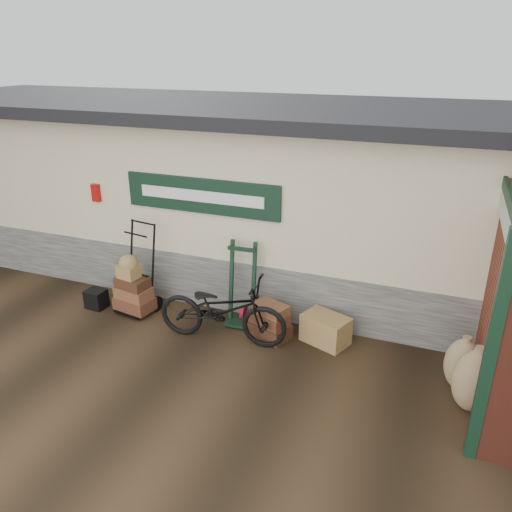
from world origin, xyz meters
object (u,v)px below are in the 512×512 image
Objects in this scene: porter_trolley at (139,267)px; bicycle at (222,306)px; suitcase_stack at (269,320)px; green_barrow at (242,284)px; wicker_hamper at (326,329)px; black_trunk at (96,299)px.

porter_trolley is 1.74m from bicycle.
bicycle is at bearing -149.51° from suitcase_stack.
green_barrow is 0.62m from bicycle.
porter_trolley is at bearing -176.57° from green_barrow.
suitcase_stack is 0.77m from bicycle.
suitcase_stack reaches higher than wicker_hamper.
porter_trolley is 2.34m from suitcase_stack.
green_barrow is at bearing -10.74° from bicycle.
wicker_hamper is 0.34× the size of bicycle.
green_barrow reaches higher than bicycle.
black_trunk is 0.16× the size of bicycle.
suitcase_stack is at bearing -170.71° from wicker_hamper.
suitcase_stack is 3.04m from black_trunk.
green_barrow is 4.18× the size of black_trunk.
porter_trolley is 1.75m from green_barrow.
porter_trolley reaches higher than suitcase_stack.
porter_trolley is 4.75× the size of black_trunk.
black_trunk is (-0.74, -0.25, -0.60)m from porter_trolley.
black_trunk is (-3.87, -0.34, -0.06)m from wicker_hamper.
porter_trolley is 2.29× the size of wicker_hamper.
green_barrow is 0.72m from suitcase_stack.
black_trunk is at bearing -172.90° from green_barrow.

